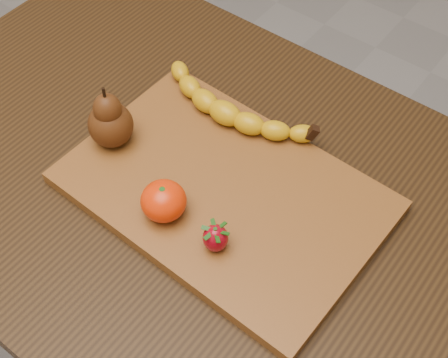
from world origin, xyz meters
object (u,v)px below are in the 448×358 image
Objects in this scene: table at (181,204)px; mandarin at (164,201)px; pear at (109,116)px; cutting_board at (224,192)px.

mandarin is (0.05, -0.09, 0.15)m from table.
table is 9.33× the size of pear.
cutting_board is 4.20× the size of pear.
mandarin reaches higher than cutting_board.
pear is 1.67× the size of mandarin.
pear reaches higher than cutting_board.
mandarin reaches higher than table.
table is 0.20m from pear.
table is 2.22× the size of cutting_board.
cutting_board is 0.20m from pear.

